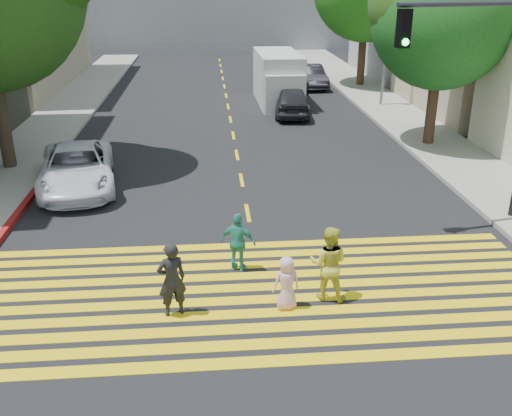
{
  "coord_description": "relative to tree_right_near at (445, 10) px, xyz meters",
  "views": [
    {
      "loc": [
        -1.11,
        -9.95,
        6.77
      ],
      "look_at": [
        0.0,
        3.0,
        1.4
      ],
      "focal_mm": 40.0,
      "sensor_mm": 36.0,
      "label": 1
    }
  ],
  "objects": [
    {
      "name": "tree_right_near",
      "position": [
        0.0,
        0.0,
        0.0
      ],
      "size": [
        7.29,
        7.03,
        8.02
      ],
      "rotation": [
        0.0,
        0.0,
        -0.34
      ],
      "color": "black",
      "rests_on": "ground"
    },
    {
      "name": "building_right_grey",
      "position": [
        6.82,
        17.38,
        -0.43
      ],
      "size": [
        10.0,
        10.0,
        10.0
      ],
      "primitive_type": "cube",
      "color": "gray",
      "rests_on": "ground"
    },
    {
      "name": "traffic_signal",
      "position": [
        -1.62,
        -7.99,
        -1.22
      ],
      "size": [
        4.39,
        1.09,
        6.5
      ],
      "rotation": [
        0.0,
        0.0,
        0.18
      ],
      "color": "black",
      "rests_on": "ground"
    },
    {
      "name": "dark_car_near",
      "position": [
        -5.01,
        6.01,
        -4.69
      ],
      "size": [
        2.18,
        4.47,
        1.47
      ],
      "primitive_type": "imported",
      "rotation": [
        0.0,
        0.0,
        3.04
      ],
      "color": "black",
      "rests_on": "ground"
    },
    {
      "name": "crosswalk",
      "position": [
        -8.18,
        -11.35,
        -5.42
      ],
      "size": [
        13.4,
        5.3,
        0.01
      ],
      "color": "yellow",
      "rests_on": "ground"
    },
    {
      "name": "pedestrian_extra",
      "position": [
        -8.66,
        -10.17,
        -4.68
      ],
      "size": [
        0.95,
        0.65,
        1.5
      ],
      "primitive_type": "imported",
      "rotation": [
        0.0,
        0.0,
        2.78
      ],
      "color": "teal",
      "rests_on": "ground"
    },
    {
      "name": "street_lamp",
      "position": [
        -0.05,
        7.53,
        -0.77
      ],
      "size": [
        1.82,
        0.62,
        8.12
      ],
      "rotation": [
        0.0,
        0.0,
        0.25
      ],
      "color": "slate",
      "rests_on": "ground"
    },
    {
      "name": "lane_line",
      "position": [
        -8.18,
        9.88,
        -5.42
      ],
      "size": [
        0.12,
        34.4,
        0.01
      ],
      "color": "yellow",
      "rests_on": "ground"
    },
    {
      "name": "ground",
      "position": [
        -8.18,
        -12.62,
        -5.43
      ],
      "size": [
        120.0,
        120.0,
        0.0
      ],
      "primitive_type": "plane",
      "color": "black"
    },
    {
      "name": "white_sedan",
      "position": [
        -13.74,
        -3.95,
        -4.71
      ],
      "size": [
        3.18,
        5.46,
        1.43
      ],
      "primitive_type": "imported",
      "rotation": [
        0.0,
        0.0,
        0.17
      ],
      "color": "white",
      "rests_on": "ground"
    },
    {
      "name": "pedestrian_man",
      "position": [
        -10.16,
        -12.03,
        -4.59
      ],
      "size": [
        0.71,
        0.58,
        1.68
      ],
      "primitive_type": "imported",
      "rotation": [
        0.0,
        0.0,
        3.47
      ],
      "color": "black",
      "rests_on": "ground"
    },
    {
      "name": "pedestrian_child",
      "position": [
        -7.73,
        -11.99,
        -4.81
      ],
      "size": [
        0.68,
        0.52,
        1.23
      ],
      "primitive_type": "imported",
      "rotation": [
        0.0,
        0.0,
        3.38
      ],
      "color": "#E0A9C1",
      "rests_on": "ground"
    },
    {
      "name": "sidewalk_left",
      "position": [
        -16.68,
        9.38,
        -5.35
      ],
      "size": [
        3.0,
        40.0,
        0.15
      ],
      "primitive_type": "cube",
      "color": "gray",
      "rests_on": "ground"
    },
    {
      "name": "white_van",
      "position": [
        -5.36,
        8.87,
        -4.12
      ],
      "size": [
        2.29,
        5.87,
        2.75
      ],
      "rotation": [
        0.0,
        0.0,
        0.02
      ],
      "color": "silver",
      "rests_on": "ground"
    },
    {
      "name": "pedestrian_woman",
      "position": [
        -6.76,
        -11.66,
        -4.56
      ],
      "size": [
        1.0,
        0.87,
        1.74
      ],
      "primitive_type": "imported",
      "rotation": [
        0.0,
        0.0,
        2.85
      ],
      "color": "gold",
      "rests_on": "ground"
    },
    {
      "name": "curb_red",
      "position": [
        -15.08,
        -6.62,
        -5.35
      ],
      "size": [
        0.2,
        8.0,
        0.16
      ],
      "primitive_type": "cube",
      "color": "maroon",
      "rests_on": "ground"
    },
    {
      "name": "sidewalk_right",
      "position": [
        0.32,
        2.38,
        -5.35
      ],
      "size": [
        3.0,
        60.0,
        0.15
      ],
      "primitive_type": "cube",
      "color": "gray",
      "rests_on": "ground"
    },
    {
      "name": "silver_car",
      "position": [
        -4.65,
        18.58,
        -4.77
      ],
      "size": [
        1.87,
        4.55,
        1.32
      ],
      "primitive_type": "imported",
      "rotation": [
        0.0,
        0.0,
        3.14
      ],
      "color": "gray",
      "rests_on": "ground"
    },
    {
      "name": "dark_car_parked",
      "position": [
        -2.71,
        13.58,
        -4.73
      ],
      "size": [
        1.69,
        4.3,
        1.39
      ],
      "primitive_type": "imported",
      "rotation": [
        0.0,
        0.0,
        0.05
      ],
      "color": "black",
      "rests_on": "ground"
    }
  ]
}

